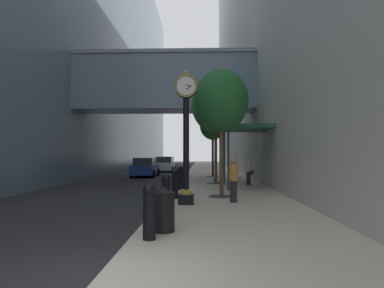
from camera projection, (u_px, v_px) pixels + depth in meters
ground_plane at (186, 174)px, 31.72m from camera, size 110.00×110.00×0.00m
sidewalk_right at (213, 172)px, 34.63m from camera, size 5.16×80.00×0.14m
building_block_left at (77, 30)px, 35.44m from camera, size 21.72×80.00×30.03m
street_clock at (186, 130)px, 12.26m from camera, size 0.84×0.55×4.84m
bollard_nearest at (149, 210)px, 7.13m from camera, size 0.29×0.29×1.19m
bollard_second at (166, 192)px, 10.44m from camera, size 0.29×0.29×1.19m
bollard_third at (175, 183)px, 13.74m from camera, size 0.29×0.29×1.19m
bollard_fourth at (180, 177)px, 17.04m from camera, size 0.29×0.29×1.19m
street_tree_near at (221, 101)px, 14.41m from camera, size 2.32×2.32×5.44m
street_tree_mid_near at (216, 105)px, 20.80m from camera, size 2.96×2.96×6.52m
street_tree_mid_far at (213, 125)px, 27.15m from camera, size 2.09×2.09×5.33m
trash_bin at (163, 208)px, 7.87m from camera, size 0.53×0.53×1.05m
pedestrian_walking at (249, 170)px, 19.60m from camera, size 0.52×0.47×1.63m
pedestrian_by_clock at (233, 178)px, 12.60m from camera, size 0.41×0.41×1.68m
storefront_awning at (246, 129)px, 18.32m from camera, size 2.40×3.60×3.30m
car_blue_near at (145, 167)px, 28.86m from camera, size 2.04×4.40×1.62m
car_white_mid at (165, 164)px, 36.56m from camera, size 2.14×4.47×1.65m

